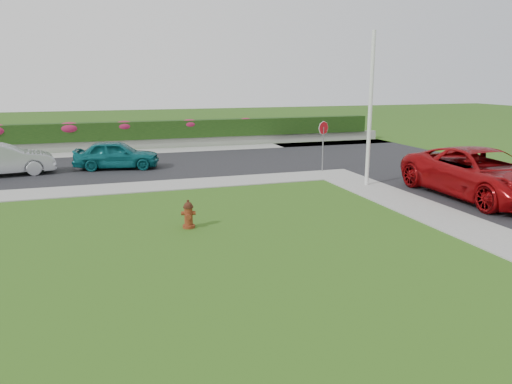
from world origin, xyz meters
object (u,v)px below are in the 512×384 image
object	(u,v)px
fire_hydrant	(188,215)
sedan_silver	(2,160)
stop_sign	(323,135)
suv_red	(482,174)
sedan_teal	(117,155)
utility_pole	(370,110)

from	to	relation	value
fire_hydrant	sedan_silver	size ratio (longest dim) A/B	0.19
fire_hydrant	stop_sign	size ratio (longest dim) A/B	0.36
fire_hydrant	sedan_silver	world-z (taller)	sedan_silver
suv_red	fire_hydrant	bearing A→B (deg)	-178.05
sedan_teal	utility_pole	size ratio (longest dim) A/B	0.65
stop_sign	suv_red	bearing A→B (deg)	-64.94
sedan_teal	utility_pole	bearing A→B (deg)	-115.94
fire_hydrant	suv_red	size ratio (longest dim) A/B	0.13
sedan_teal	sedan_silver	bearing A→B (deg)	103.11
fire_hydrant	sedan_silver	bearing A→B (deg)	132.82
suv_red	stop_sign	xyz separation A→B (m)	(-3.14, 6.78, 0.82)
suv_red	sedan_teal	distance (m)	16.18
sedan_teal	stop_sign	distance (m)	9.98
utility_pole	stop_sign	distance (m)	3.69
fire_hydrant	sedan_teal	size ratio (longest dim) A/B	0.21
fire_hydrant	sedan_silver	xyz separation A→B (m)	(-6.52, 10.44, 0.37)
sedan_teal	sedan_silver	xyz separation A→B (m)	(-5.00, -0.24, 0.05)
sedan_teal	utility_pole	world-z (taller)	utility_pole
fire_hydrant	utility_pole	size ratio (longest dim) A/B	0.14
sedan_silver	stop_sign	bearing A→B (deg)	-112.34
stop_sign	utility_pole	bearing A→B (deg)	-83.45
fire_hydrant	stop_sign	distance (m)	10.54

